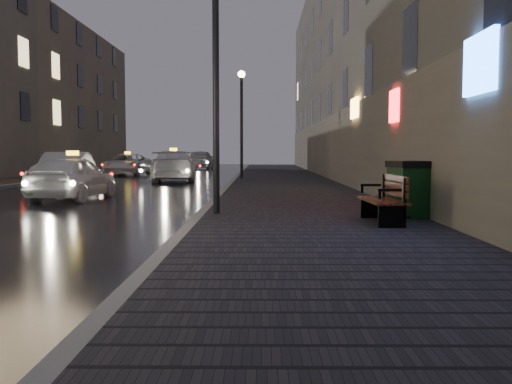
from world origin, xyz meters
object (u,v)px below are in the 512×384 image
at_px(car_left_mid, 65,171).
at_px(taxi_mid, 174,166).
at_px(lamp_near, 216,56).
at_px(lamp_far, 242,110).
at_px(bench, 386,199).
at_px(taxi_near, 73,178).
at_px(car_far, 201,160).
at_px(trash_bin, 410,189).
at_px(taxi_far, 128,164).

xyz_separation_m(car_left_mid, taxi_mid, (3.35, 5.87, 0.02)).
xyz_separation_m(lamp_near, lamp_far, (0.00, 16.00, 0.00)).
distance_m(lamp_near, lamp_far, 16.00).
distance_m(bench, taxi_near, 10.50).
relative_size(lamp_near, car_left_mid, 1.19).
distance_m(bench, car_far, 37.27).
bearing_deg(car_far, taxi_mid, 94.45).
height_order(lamp_far, taxi_near, lamp_far).
bearing_deg(taxi_near, car_left_mid, -63.92).
bearing_deg(taxi_near, lamp_far, -109.32).
xyz_separation_m(lamp_far, bench, (3.29, -17.55, -2.89)).
bearing_deg(car_left_mid, trash_bin, -51.24).
xyz_separation_m(bench, taxi_far, (-10.66, 24.86, 0.07)).
bearing_deg(taxi_mid, car_far, -95.73).
bearing_deg(trash_bin, bench, -143.93).
bearing_deg(bench, taxi_near, 138.49).
bearing_deg(lamp_far, taxi_mid, -177.29).
xyz_separation_m(trash_bin, car_left_mid, (-10.65, 10.75, 0.00)).
bearing_deg(bench, car_far, 99.43).
bearing_deg(taxi_mid, taxi_far, -69.43).
distance_m(lamp_far, trash_bin, 17.46).
bearing_deg(car_left_mid, car_far, 77.88).
distance_m(lamp_far, bench, 18.09).
distance_m(bench, trash_bin, 1.02).
relative_size(taxi_mid, taxi_far, 1.08).
relative_size(car_left_mid, taxi_mid, 0.85).
distance_m(taxi_near, car_far, 29.87).
relative_size(taxi_near, taxi_mid, 0.77).
bearing_deg(bench, car_left_mid, 129.07).
distance_m(lamp_far, car_left_mid, 9.43).
bearing_deg(lamp_far, taxi_far, 135.22).
xyz_separation_m(lamp_near, taxi_far, (-7.36, 23.31, -2.82)).
bearing_deg(taxi_near, lamp_near, 137.42).
bearing_deg(lamp_far, taxi_near, -113.79).
bearing_deg(trash_bin, car_far, 88.94).
xyz_separation_m(lamp_near, car_left_mid, (-6.70, 9.97, -2.76)).
relative_size(trash_bin, taxi_mid, 0.22).
height_order(bench, car_far, car_far).
distance_m(car_left_mid, taxi_mid, 6.76).
bearing_deg(lamp_far, car_far, 101.90).
height_order(car_left_mid, taxi_mid, taxi_mid).
bearing_deg(lamp_far, lamp_near, -90.00).
relative_size(lamp_near, trash_bin, 4.62).
distance_m(taxi_far, car_far, 12.16).
distance_m(car_left_mid, car_far, 25.17).
height_order(car_left_mid, taxi_far, car_left_mid).
bearing_deg(taxi_mid, lamp_near, 94.28).
height_order(lamp_far, bench, lamp_far).
height_order(bench, taxi_far, taxi_far).
height_order(car_left_mid, car_far, car_far).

